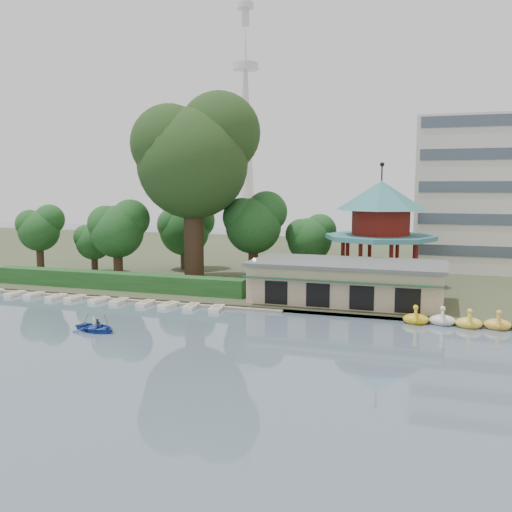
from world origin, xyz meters
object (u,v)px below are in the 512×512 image
at_px(boathouse, 347,281).
at_px(rowboat_with_passengers, 96,325).
at_px(big_tree, 195,154).
at_px(pavilion, 381,223).
at_px(dock, 123,299).

bearing_deg(boathouse, rowboat_with_passengers, -137.03).
xyz_separation_m(boathouse, big_tree, (-18.83, 6.23, 12.86)).
bearing_deg(rowboat_with_passengers, pavilion, 53.49).
bearing_deg(dock, boathouse, 12.24).
xyz_separation_m(dock, boathouse, (22.00, 4.77, 2.25)).
height_order(pavilion, big_tree, big_tree).
bearing_deg(pavilion, dock, -148.34).
height_order(dock, rowboat_with_passengers, rowboat_with_passengers).
xyz_separation_m(pavilion, rowboat_with_passengers, (-19.48, -26.31, -6.94)).
height_order(dock, boathouse, boathouse).
relative_size(dock, rowboat_with_passengers, 5.76).
height_order(boathouse, pavilion, pavilion).
height_order(big_tree, rowboat_with_passengers, big_tree).
relative_size(big_tree, rowboat_with_passengers, 3.73).
bearing_deg(big_tree, rowboat_with_passengers, -86.57).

